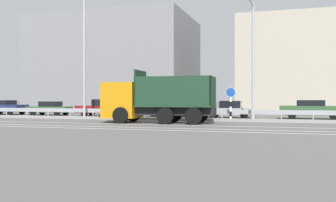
# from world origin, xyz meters

# --- Properties ---
(ground_plane) EXTENTS (320.00, 320.00, 0.00)m
(ground_plane) POSITION_xyz_m (0.00, 0.00, 0.00)
(ground_plane) COLOR #605E5B
(lane_strip_0) EXTENTS (65.44, 0.16, 0.01)m
(lane_strip_0) POSITION_xyz_m (-0.28, -3.38, 0.00)
(lane_strip_0) COLOR silver
(lane_strip_0) RESTS_ON ground_plane
(lane_strip_1) EXTENTS (65.44, 0.16, 0.01)m
(lane_strip_1) POSITION_xyz_m (-0.28, -5.74, 0.00)
(lane_strip_1) COLOR silver
(lane_strip_1) RESTS_ON ground_plane
(lane_strip_2) EXTENTS (65.44, 0.16, 0.01)m
(lane_strip_2) POSITION_xyz_m (-0.28, -7.18, 0.00)
(lane_strip_2) COLOR silver
(lane_strip_2) RESTS_ON ground_plane
(median_island) EXTENTS (35.99, 1.10, 0.18)m
(median_island) POSITION_xyz_m (0.00, 1.58, 0.09)
(median_island) COLOR gray
(median_island) RESTS_ON ground_plane
(median_guardrail) EXTENTS (65.44, 0.09, 0.78)m
(median_guardrail) POSITION_xyz_m (0.00, 2.64, 0.57)
(median_guardrail) COLOR #9EA0A5
(median_guardrail) RESTS_ON ground_plane
(dump_truck) EXTENTS (7.47, 2.87, 3.44)m
(dump_truck) POSITION_xyz_m (-1.32, -1.62, 1.33)
(dump_truck) COLOR orange
(dump_truck) RESTS_ON ground_plane
(median_road_sign) EXTENTS (0.69, 0.16, 2.37)m
(median_road_sign) POSITION_xyz_m (3.93, 1.58, 1.23)
(median_road_sign) COLOR white
(median_road_sign) RESTS_ON ground_plane
(street_lamp_1) EXTENTS (0.72, 2.70, 9.86)m
(street_lamp_1) POSITION_xyz_m (-7.60, 1.56, 5.48)
(street_lamp_1) COLOR #ADADB2
(street_lamp_1) RESTS_ON ground_plane
(street_lamp_2) EXTENTS (0.71, 2.47, 8.14)m
(street_lamp_2) POSITION_xyz_m (5.45, 1.33, 4.58)
(street_lamp_2) COLOR #ADADB2
(street_lamp_2) RESTS_ON ground_plane
(parked_car_1) EXTENTS (4.24, 2.11, 1.42)m
(parked_car_1) POSITION_xyz_m (-19.05, 6.48, 0.73)
(parked_car_1) COLOR navy
(parked_car_1) RESTS_ON ground_plane
(parked_car_2) EXTENTS (4.15, 2.05, 1.32)m
(parked_car_2) POSITION_xyz_m (-13.87, 6.41, 0.67)
(parked_car_2) COLOR #335B33
(parked_car_2) RESTS_ON ground_plane
(parked_car_3) EXTENTS (4.98, 2.14, 1.52)m
(parked_car_3) POSITION_xyz_m (-8.09, 6.22, 0.75)
(parked_car_3) COLOR maroon
(parked_car_3) RESTS_ON ground_plane
(parked_car_4) EXTENTS (3.97, 1.99, 1.32)m
(parked_car_4) POSITION_xyz_m (-2.05, 6.81, 0.68)
(parked_car_4) COLOR #335B33
(parked_car_4) RESTS_ON ground_plane
(parked_car_5) EXTENTS (4.04, 2.06, 1.40)m
(parked_car_5) POSITION_xyz_m (3.21, 6.17, 0.70)
(parked_car_5) COLOR #A3A3A8
(parked_car_5) RESTS_ON ground_plane
(parked_car_6) EXTENTS (4.90, 1.99, 1.47)m
(parked_car_6) POSITION_xyz_m (9.57, 6.29, 0.75)
(parked_car_6) COLOR #335B33
(parked_car_6) RESTS_ON ground_plane
(background_building_0) EXTENTS (19.18, 13.23, 11.69)m
(background_building_0) POSITION_xyz_m (-13.31, 20.36, 5.84)
(background_building_0) COLOR gray
(background_building_0) RESTS_ON ground_plane
(background_building_1) EXTENTS (18.34, 8.29, 10.38)m
(background_building_1) POSITION_xyz_m (11.70, 18.81, 5.19)
(background_building_1) COLOR #B7AD99
(background_building_1) RESTS_ON ground_plane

